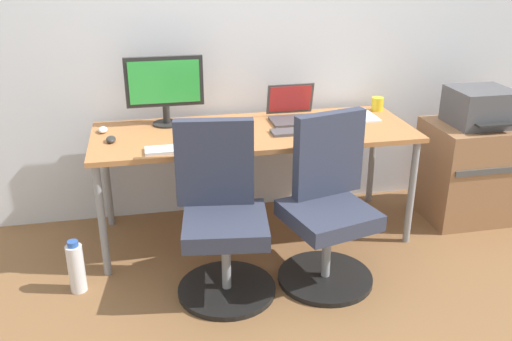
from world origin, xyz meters
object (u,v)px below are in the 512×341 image
at_px(office_chair_right, 328,209).
at_px(printer, 480,107).
at_px(coffee_mug, 377,104).
at_px(desktop_monitor, 165,86).
at_px(side_cabinet, 469,171).
at_px(open_laptop, 293,112).
at_px(water_bottle_on_floor, 76,267).
at_px(office_chair_left, 222,218).

bearing_deg(office_chair_right, printer, 23.58).
bearing_deg(coffee_mug, desktop_monitor, -179.05).
height_order(side_cabinet, open_laptop, open_laptop).
bearing_deg(water_bottle_on_floor, office_chair_right, -4.87).
xyz_separation_m(office_chair_left, water_bottle_on_floor, (-0.79, 0.12, -0.28)).
bearing_deg(office_chair_right, desktop_monitor, 136.18).
relative_size(printer, coffee_mug, 4.35).
distance_m(side_cabinet, desktop_monitor, 2.14).
xyz_separation_m(printer, open_laptop, (-1.21, 0.20, -0.02)).
bearing_deg(coffee_mug, side_cabinet, -25.85).
distance_m(printer, desktop_monitor, 2.05).
xyz_separation_m(open_laptop, coffee_mug, (0.62, 0.09, -0.01)).
height_order(side_cabinet, printer, printer).
distance_m(printer, open_laptop, 1.23).
bearing_deg(desktop_monitor, water_bottle_on_floor, -130.09).
relative_size(office_chair_right, desktop_monitor, 1.96).
bearing_deg(coffee_mug, open_laptop, -172.15).
distance_m(side_cabinet, coffee_mug, 0.78).
relative_size(desktop_monitor, coffee_mug, 5.22).
relative_size(office_chair_left, desktop_monitor, 1.96).
bearing_deg(side_cabinet, office_chair_left, -163.71).
distance_m(office_chair_left, desktop_monitor, 0.98).
xyz_separation_m(desktop_monitor, coffee_mug, (1.43, 0.02, -0.20)).
height_order(water_bottle_on_floor, open_laptop, open_laptop).
xyz_separation_m(office_chair_right, water_bottle_on_floor, (-1.39, 0.12, -0.28)).
bearing_deg(desktop_monitor, side_cabinet, -7.40).
relative_size(side_cabinet, open_laptop, 2.16).
xyz_separation_m(office_chair_left, office_chair_right, (0.59, -0.00, 0.00)).
xyz_separation_m(printer, water_bottle_on_floor, (-2.59, -0.41, -0.64)).
xyz_separation_m(office_chair_left, open_laptop, (0.58, 0.73, 0.35)).
relative_size(water_bottle_on_floor, desktop_monitor, 0.65).
distance_m(printer, coffee_mug, 0.66).
height_order(side_cabinet, water_bottle_on_floor, side_cabinet).
xyz_separation_m(side_cabinet, coffee_mug, (-0.59, 0.29, 0.43)).
bearing_deg(coffee_mug, water_bottle_on_floor, -160.83).
relative_size(office_chair_left, water_bottle_on_floor, 3.03).
height_order(printer, water_bottle_on_floor, printer).
bearing_deg(desktop_monitor, office_chair_left, -73.75).
height_order(office_chair_right, desktop_monitor, desktop_monitor).
bearing_deg(printer, side_cabinet, 90.00).
bearing_deg(printer, office_chair_left, -163.74).
height_order(water_bottle_on_floor, coffee_mug, coffee_mug).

